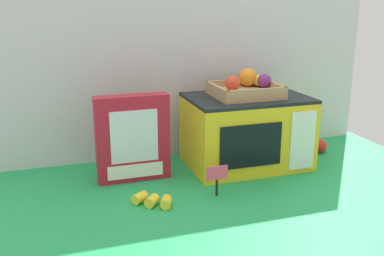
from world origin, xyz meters
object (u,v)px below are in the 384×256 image
(food_groups_crate, at_px, (247,87))
(loose_toy_banana, at_px, (153,200))
(loose_toy_apple, at_px, (320,146))
(toy_microwave, at_px, (246,131))
(cookie_set_box, at_px, (133,138))
(price_sign, at_px, (216,176))

(food_groups_crate, relative_size, loose_toy_banana, 1.94)
(loose_toy_apple, bearing_deg, loose_toy_banana, -160.87)
(toy_microwave, xyz_separation_m, cookie_set_box, (-0.43, -0.01, 0.02))
(price_sign, height_order, loose_toy_banana, price_sign)
(food_groups_crate, distance_m, price_sign, 0.40)
(cookie_set_box, distance_m, loose_toy_apple, 0.78)
(toy_microwave, distance_m, price_sign, 0.32)
(toy_microwave, height_order, loose_toy_apple, toy_microwave)
(toy_microwave, bearing_deg, loose_toy_apple, 4.94)
(cookie_set_box, height_order, loose_toy_banana, cookie_set_box)
(price_sign, relative_size, loose_toy_apple, 1.77)
(toy_microwave, distance_m, cookie_set_box, 0.43)
(loose_toy_banana, bearing_deg, cookie_set_box, 93.59)
(toy_microwave, height_order, price_sign, toy_microwave)
(toy_microwave, xyz_separation_m, food_groups_crate, (0.00, 0.02, 0.16))
(food_groups_crate, relative_size, cookie_set_box, 0.78)
(food_groups_crate, bearing_deg, toy_microwave, -102.15)
(price_sign, bearing_deg, food_groups_crate, 49.88)
(price_sign, bearing_deg, cookie_set_box, 135.79)
(cookie_set_box, bearing_deg, toy_microwave, 1.78)
(price_sign, xyz_separation_m, loose_toy_banana, (-0.21, -0.00, -0.05))
(food_groups_crate, height_order, price_sign, food_groups_crate)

